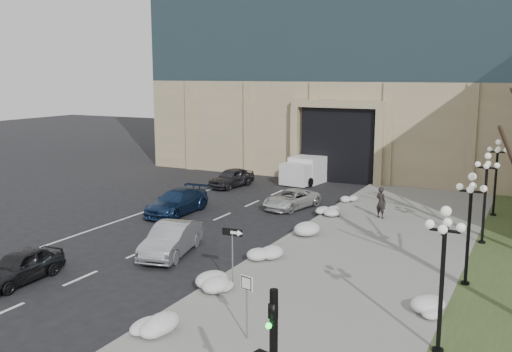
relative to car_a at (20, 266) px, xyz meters
The scene contains 23 objects.
sidewalk 15.24m from the car_a, 38.32° to the left, with size 9.00×40.00×0.12m, color gray.
curb 12.04m from the car_a, 51.74° to the left, with size 0.30×40.00×0.14m, color gray.
grass_strip 20.73m from the car_a, 27.10° to the left, with size 4.00×40.00×0.10m, color #364824.
car_a is the anchor object (origin of this frame).
car_b 6.86m from the car_a, 58.75° to the left, with size 1.64×4.69×1.55m, color #9FA0A7.
car_c 12.88m from the car_a, 94.26° to the left, with size 2.11×5.18×1.50m, color navy.
car_d 18.05m from the car_a, 74.46° to the left, with size 2.02×4.37×1.21m, color silver.
car_e 21.95m from the car_a, 95.55° to the left, with size 1.71×4.26×1.45m, color #313035.
pedestrian 20.22m from the car_a, 57.76° to the left, with size 0.69×0.46×1.90m, color black.
box_truck 27.10m from the car_a, 84.65° to the left, with size 3.08×6.85×2.10m.
one_way_sign 9.23m from the car_a, 22.21° to the left, with size 0.94×0.26×2.50m.
keep_sign 11.09m from the car_a, ahead, with size 0.48×0.16×2.26m.
snow_clump_b 8.25m from the car_a, 12.64° to the right, with size 1.10×1.60×0.36m, color white.
snow_clump_c 8.26m from the car_a, 16.86° to the left, with size 1.10×1.60×0.36m, color white.
snow_clump_d 10.63m from the car_a, 42.24° to the left, with size 1.10×1.60×0.36m, color white.
snow_clump_e 14.44m from the car_a, 55.74° to the left, with size 1.10×1.60×0.36m, color white.
snow_clump_f 18.17m from the car_a, 65.04° to the left, with size 1.10×1.60×0.36m, color white.
snow_clump_g 21.80m from the car_a, 69.30° to the left, with size 1.10×1.60×0.36m, color white.
snow_clump_i 16.71m from the car_a, 14.46° to the left, with size 1.10×1.60×0.36m, color white.
lamppost_a 16.98m from the car_a, ahead, with size 1.18×1.18×4.76m.
lamppost_b 18.69m from the car_a, 25.37° to the left, with size 1.18×1.18×4.76m.
lamppost_c 22.24m from the car_a, 40.77° to the left, with size 1.18×1.18×4.76m.
lamppost_d 26.92m from the car_a, 51.35° to the left, with size 1.18×1.18×4.76m.
Camera 1 is at (10.74, -11.28, 8.64)m, focal length 40.00 mm.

